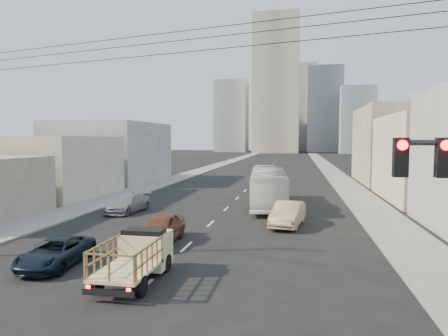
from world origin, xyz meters
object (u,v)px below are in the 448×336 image
(city_bus, at_px, (268,187))
(sedan_grey, at_px, (128,203))
(flatbed_pickup, at_px, (136,253))
(sedan_brown, at_px, (160,229))
(sedan_tan, at_px, (288,214))
(navy_pickup, at_px, (56,252))

(city_bus, distance_m, sedan_grey, 11.76)
(city_bus, bearing_deg, flatbed_pickup, -106.64)
(sedan_brown, bearing_deg, sedan_tan, 39.79)
(navy_pickup, bearing_deg, sedan_tan, 42.66)
(sedan_grey, bearing_deg, city_bus, 32.30)
(sedan_tan, bearing_deg, city_bus, 112.84)
(sedan_brown, height_order, sedan_grey, sedan_brown)
(flatbed_pickup, distance_m, city_bus, 19.67)
(sedan_tan, xyz_separation_m, sedan_grey, (-12.50, 2.77, -0.09))
(sedan_tan, bearing_deg, sedan_brown, -130.72)
(navy_pickup, height_order, city_bus, city_bus)
(sedan_grey, bearing_deg, navy_pickup, -72.60)
(navy_pickup, distance_m, sedan_grey, 13.41)
(sedan_tan, relative_size, sedan_grey, 1.00)
(flatbed_pickup, bearing_deg, sedan_brown, 100.11)
(navy_pickup, bearing_deg, sedan_brown, 51.69)
(navy_pickup, relative_size, sedan_grey, 0.92)
(city_bus, height_order, sedan_tan, city_bus)
(flatbed_pickup, bearing_deg, sedan_tan, 63.29)
(city_bus, height_order, sedan_grey, city_bus)
(sedan_brown, relative_size, sedan_tan, 0.97)
(city_bus, height_order, sedan_brown, city_bus)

